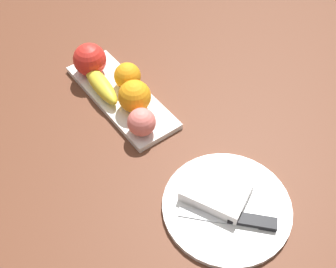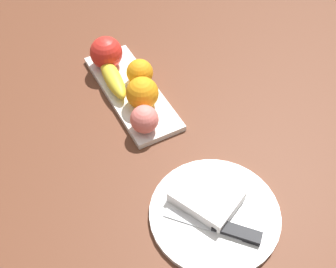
{
  "view_description": "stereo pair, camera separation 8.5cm",
  "coord_description": "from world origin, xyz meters",
  "px_view_note": "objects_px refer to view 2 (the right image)",
  "views": [
    {
      "loc": [
        -0.61,
        0.34,
        0.69
      ],
      "look_at": [
        -0.17,
        0.01,
        0.04
      ],
      "focal_mm": 43.59,
      "sensor_mm": 36.0,
      "label": 1
    },
    {
      "loc": [
        -0.65,
        0.27,
        0.69
      ],
      "look_at": [
        -0.17,
        0.01,
        0.04
      ],
      "focal_mm": 43.59,
      "sensor_mm": 36.0,
      "label": 2
    }
  ],
  "objects_px": {
    "folded_napkin": "(207,196)",
    "apple": "(106,53)",
    "fruit_tray": "(132,92)",
    "knife": "(227,230)",
    "orange_near_apple": "(142,93)",
    "dinner_plate": "(214,214)",
    "orange_near_banana": "(140,72)",
    "peach": "(144,119)",
    "banana": "(113,78)"
  },
  "relations": [
    {
      "from": "folded_napkin",
      "to": "apple",
      "type": "bearing_deg",
      "value": 1.89
    },
    {
      "from": "fruit_tray",
      "to": "knife",
      "type": "height_order",
      "value": "knife"
    },
    {
      "from": "apple",
      "to": "knife",
      "type": "bearing_deg",
      "value": -178.62
    },
    {
      "from": "apple",
      "to": "orange_near_apple",
      "type": "bearing_deg",
      "value": -173.98
    },
    {
      "from": "dinner_plate",
      "to": "orange_near_banana",
      "type": "bearing_deg",
      "value": -4.48
    },
    {
      "from": "fruit_tray",
      "to": "orange_near_apple",
      "type": "distance_m",
      "value": 0.07
    },
    {
      "from": "peach",
      "to": "dinner_plate",
      "type": "bearing_deg",
      "value": -174.09
    },
    {
      "from": "orange_near_apple",
      "to": "knife",
      "type": "relative_size",
      "value": 0.51
    },
    {
      "from": "peach",
      "to": "apple",
      "type": "bearing_deg",
      "value": -2.57
    },
    {
      "from": "banana",
      "to": "dinner_plate",
      "type": "distance_m",
      "value": 0.42
    },
    {
      "from": "orange_near_banana",
      "to": "knife",
      "type": "xyz_separation_m",
      "value": [
        -0.43,
        0.03,
        -0.03
      ]
    },
    {
      "from": "folded_napkin",
      "to": "banana",
      "type": "bearing_deg",
      "value": 4.5
    },
    {
      "from": "apple",
      "to": "peach",
      "type": "xyz_separation_m",
      "value": [
        -0.24,
        0.01,
        -0.01
      ]
    },
    {
      "from": "orange_near_apple",
      "to": "orange_near_banana",
      "type": "xyz_separation_m",
      "value": [
        0.07,
        -0.03,
        -0.01
      ]
    },
    {
      "from": "dinner_plate",
      "to": "apple",
      "type": "bearing_deg",
      "value": 1.77
    },
    {
      "from": "fruit_tray",
      "to": "folded_napkin",
      "type": "height_order",
      "value": "folded_napkin"
    },
    {
      "from": "banana",
      "to": "folded_napkin",
      "type": "distance_m",
      "value": 0.38
    },
    {
      "from": "fruit_tray",
      "to": "peach",
      "type": "distance_m",
      "value": 0.14
    },
    {
      "from": "apple",
      "to": "peach",
      "type": "bearing_deg",
      "value": 177.43
    },
    {
      "from": "knife",
      "to": "peach",
      "type": "bearing_deg",
      "value": -37.75
    },
    {
      "from": "orange_near_apple",
      "to": "peach",
      "type": "relative_size",
      "value": 1.2
    },
    {
      "from": "fruit_tray",
      "to": "peach",
      "type": "height_order",
      "value": "peach"
    },
    {
      "from": "peach",
      "to": "dinner_plate",
      "type": "distance_m",
      "value": 0.25
    },
    {
      "from": "orange_near_banana",
      "to": "dinner_plate",
      "type": "height_order",
      "value": "orange_near_banana"
    },
    {
      "from": "peach",
      "to": "dinner_plate",
      "type": "relative_size",
      "value": 0.25
    },
    {
      "from": "peach",
      "to": "folded_napkin",
      "type": "bearing_deg",
      "value": -173.25
    },
    {
      "from": "orange_near_apple",
      "to": "peach",
      "type": "height_order",
      "value": "orange_near_apple"
    },
    {
      "from": "folded_napkin",
      "to": "knife",
      "type": "bearing_deg",
      "value": 178.28
    },
    {
      "from": "apple",
      "to": "orange_near_banana",
      "type": "relative_size",
      "value": 1.26
    },
    {
      "from": "apple",
      "to": "fruit_tray",
      "type": "bearing_deg",
      "value": -172.18
    },
    {
      "from": "banana",
      "to": "knife",
      "type": "relative_size",
      "value": 1.03
    },
    {
      "from": "apple",
      "to": "folded_napkin",
      "type": "height_order",
      "value": "apple"
    },
    {
      "from": "peach",
      "to": "dinner_plate",
      "type": "xyz_separation_m",
      "value": [
        -0.25,
        -0.03,
        -0.04
      ]
    },
    {
      "from": "dinner_plate",
      "to": "knife",
      "type": "xyz_separation_m",
      "value": [
        -0.04,
        0.0,
        0.01
      ]
    },
    {
      "from": "orange_near_apple",
      "to": "knife",
      "type": "bearing_deg",
      "value": 179.2
    },
    {
      "from": "fruit_tray",
      "to": "banana",
      "type": "xyz_separation_m",
      "value": [
        0.04,
        0.03,
        0.03
      ]
    },
    {
      "from": "orange_near_apple",
      "to": "knife",
      "type": "xyz_separation_m",
      "value": [
        -0.36,
        0.01,
        -0.04
      ]
    },
    {
      "from": "knife",
      "to": "banana",
      "type": "bearing_deg",
      "value": -38.85
    },
    {
      "from": "orange_near_banana",
      "to": "peach",
      "type": "height_order",
      "value": "orange_near_banana"
    },
    {
      "from": "orange_near_apple",
      "to": "dinner_plate",
      "type": "distance_m",
      "value": 0.32
    },
    {
      "from": "apple",
      "to": "knife",
      "type": "height_order",
      "value": "apple"
    },
    {
      "from": "dinner_plate",
      "to": "knife",
      "type": "relative_size",
      "value": 1.68
    },
    {
      "from": "apple",
      "to": "banana",
      "type": "distance_m",
      "value": 0.08
    },
    {
      "from": "banana",
      "to": "fruit_tray",
      "type": "bearing_deg",
      "value": -137.02
    },
    {
      "from": "orange_near_apple",
      "to": "dinner_plate",
      "type": "bearing_deg",
      "value": 179.5
    },
    {
      "from": "apple",
      "to": "banana",
      "type": "height_order",
      "value": "apple"
    },
    {
      "from": "fruit_tray",
      "to": "dinner_plate",
      "type": "height_order",
      "value": "fruit_tray"
    },
    {
      "from": "apple",
      "to": "orange_near_apple",
      "type": "distance_m",
      "value": 0.17
    },
    {
      "from": "banana",
      "to": "orange_near_apple",
      "type": "distance_m",
      "value": 0.1
    },
    {
      "from": "fruit_tray",
      "to": "apple",
      "type": "bearing_deg",
      "value": 7.82
    }
  ]
}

